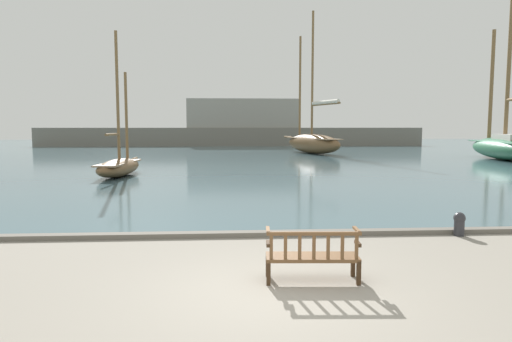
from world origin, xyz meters
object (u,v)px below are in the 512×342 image
(sailboat_mid_starboard, at_px, (506,145))
(mooring_bollard, at_px, (459,223))
(sailboat_far_starboard, at_px, (119,165))
(sailboat_nearest_port, at_px, (313,141))
(park_bench, at_px, (312,255))

(sailboat_mid_starboard, relative_size, mooring_bollard, 24.15)
(sailboat_far_starboard, height_order, sailboat_mid_starboard, sailboat_mid_starboard)
(mooring_bollard, bearing_deg, sailboat_mid_starboard, 55.66)
(sailboat_nearest_port, xyz_separation_m, sailboat_mid_starboard, (13.42, -9.18, -0.02))
(park_bench, xyz_separation_m, sailboat_far_starboard, (-7.12, 16.58, 0.19))
(sailboat_mid_starboard, bearing_deg, park_bench, -127.40)
(park_bench, distance_m, sailboat_mid_starboard, 33.23)
(park_bench, height_order, sailboat_nearest_port, sailboat_nearest_port)
(park_bench, bearing_deg, mooring_bollard, 35.78)
(sailboat_far_starboard, height_order, sailboat_nearest_port, sailboat_nearest_port)
(sailboat_far_starboard, relative_size, mooring_bollard, 12.78)
(sailboat_nearest_port, height_order, sailboat_mid_starboard, sailboat_mid_starboard)
(sailboat_far_starboard, relative_size, sailboat_nearest_port, 0.56)
(park_bench, distance_m, sailboat_nearest_port, 36.22)
(mooring_bollard, bearing_deg, sailboat_far_starboard, 129.97)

